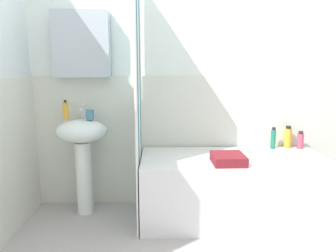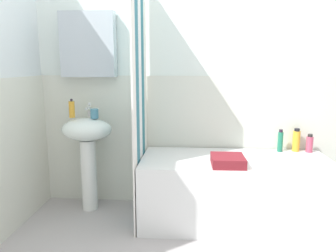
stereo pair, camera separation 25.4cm
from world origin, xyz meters
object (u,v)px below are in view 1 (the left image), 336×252
object	(u,v)px
toothbrush_cup	(90,115)
bathtub	(232,188)
lotion_bottle	(273,139)
conditioner_bottle	(288,138)
body_wash_bottle	(300,140)
towel_folded	(228,159)
sink	(82,145)
soap_dispenser	(66,111)

from	to	relation	value
toothbrush_cup	bathtub	distance (m)	1.35
bathtub	lotion_bottle	distance (m)	0.61
bathtub	conditioner_bottle	bearing A→B (deg)	26.81
body_wash_bottle	towel_folded	xyz separation A→B (m)	(-0.75, -0.43, -0.04)
bathtub	body_wash_bottle	distance (m)	0.79
sink	soap_dispenser	xyz separation A→B (m)	(-0.13, 0.03, 0.30)
sink	bathtub	bearing A→B (deg)	-6.36
sink	body_wash_bottle	world-z (taller)	sink
towel_folded	conditioner_bottle	bearing A→B (deg)	35.75
soap_dispenser	towel_folded	xyz separation A→B (m)	(1.33, -0.35, -0.33)
conditioner_bottle	lotion_bottle	size ratio (longest dim) A/B	1.03
body_wash_bottle	conditioner_bottle	xyz separation A→B (m)	(-0.11, 0.03, 0.02)
soap_dispenser	toothbrush_cup	xyz separation A→B (m)	(0.21, -0.03, -0.03)
sink	lotion_bottle	size ratio (longest dim) A/B	4.26
soap_dispenser	conditioner_bottle	distance (m)	1.99
sink	conditioner_bottle	world-z (taller)	sink
soap_dispenser	lotion_bottle	size ratio (longest dim) A/B	0.84
soap_dispenser	conditioner_bottle	size ratio (longest dim) A/B	0.82
sink	conditioner_bottle	xyz separation A→B (m)	(1.84, 0.14, 0.03)
sink	soap_dispenser	size ratio (longest dim) A/B	5.05
sink	toothbrush_cup	world-z (taller)	toothbrush_cup
toothbrush_cup	conditioner_bottle	size ratio (longest dim) A/B	0.41
soap_dispenser	body_wash_bottle	world-z (taller)	soap_dispenser
sink	lotion_bottle	distance (m)	1.70
toothbrush_cup	body_wash_bottle	distance (m)	1.89
lotion_bottle	toothbrush_cup	bearing A→B (deg)	-175.76
bathtub	conditioner_bottle	world-z (taller)	conditioner_bottle
lotion_bottle	sink	bearing A→B (deg)	-176.12
soap_dispenser	toothbrush_cup	bearing A→B (deg)	-8.30
conditioner_bottle	lotion_bottle	xyz separation A→B (m)	(-0.14, -0.02, -0.00)
sink	body_wash_bottle	bearing A→B (deg)	3.33
body_wash_bottle	toothbrush_cup	bearing A→B (deg)	-176.37
bathtub	body_wash_bottle	bearing A→B (deg)	21.05
body_wash_bottle	conditioner_bottle	bearing A→B (deg)	165.93
sink	body_wash_bottle	xyz separation A→B (m)	(1.94, 0.11, 0.00)
bathtub	toothbrush_cup	bearing A→B (deg)	173.48
toothbrush_cup	towel_folded	distance (m)	1.20
sink	soap_dispenser	bearing A→B (deg)	169.20
towel_folded	body_wash_bottle	bearing A→B (deg)	30.21
soap_dispenser	body_wash_bottle	xyz separation A→B (m)	(2.07, 0.09, -0.29)
soap_dispenser	conditioner_bottle	xyz separation A→B (m)	(1.97, 0.11, -0.27)
soap_dispenser	lotion_bottle	bearing A→B (deg)	2.79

